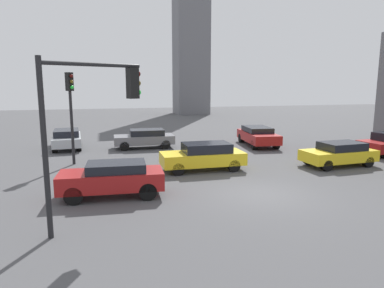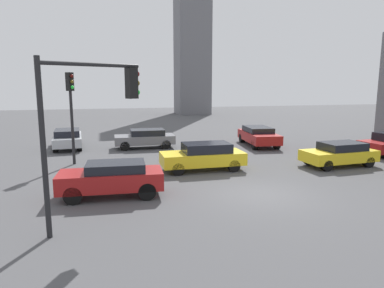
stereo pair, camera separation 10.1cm
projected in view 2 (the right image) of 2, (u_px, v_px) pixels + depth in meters
ground_plane at (260, 194)px, 14.36m from camera, size 108.72×108.72×0.00m
traffic_light_1 at (71, 101)px, 19.18m from camera, size 0.46×0.48×5.11m
traffic_light_2 at (90, 108)px, 10.60m from camera, size 2.99×1.58×5.24m
car_0 at (145, 138)px, 24.65m from camera, size 4.20×1.86×1.33m
car_1 at (340, 154)px, 19.19m from camera, size 4.13×2.04×1.32m
car_2 at (68, 138)px, 24.60m from camera, size 2.12×4.43×1.35m
car_3 at (258, 135)px, 25.66m from camera, size 2.38×4.67×1.38m
car_4 at (204, 156)px, 18.28m from camera, size 4.36×1.80×1.44m
car_6 at (112, 178)px, 13.93m from camera, size 4.18×1.90×1.41m
skyline_tower at (192, 32)px, 51.77m from camera, size 4.78×4.78×24.24m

